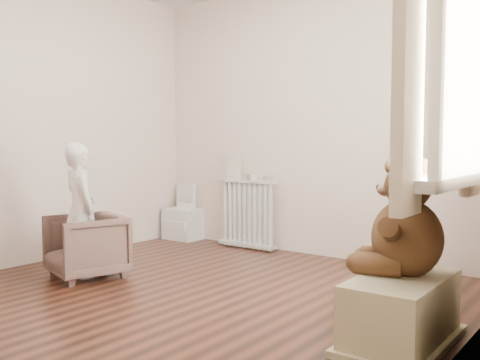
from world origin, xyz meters
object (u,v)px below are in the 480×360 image
Objects in this scene: child at (80,210)px; toy_bench at (402,307)px; radiator at (247,210)px; teddy_bear at (407,218)px; armchair at (86,246)px; toy_vanity at (183,215)px; plush_cat at (458,156)px.

child is 1.37× the size of toy_bench.
teddy_bear reaches higher than radiator.
teddy_bear reaches higher than armchair.
toy_bench is (3.07, -1.58, -0.08)m from toy_vanity.
radiator is 1.78m from armchair.
radiator is 2.74m from toy_bench.
radiator reaches higher than armchair.
toy_vanity is at bearing -56.36° from child.
child is 1.71× the size of teddy_bear.
armchair is at bearing -73.79° from child.
toy_bench is 0.48m from teddy_bear.
teddy_bear is 0.54m from plush_cat.
toy_vanity is (-0.87, -0.03, -0.11)m from radiator.
armchair is at bearing -177.03° from toy_bench.
toy_vanity is 1.02× the size of teddy_bear.
toy_bench is at bearing -36.23° from radiator.
armchair is (-0.31, -1.75, -0.14)m from radiator.
teddy_bear is (3.06, -1.50, 0.40)m from toy_vanity.
plush_cat is (2.66, 0.61, 0.75)m from armchair.
toy_vanity is at bearing 124.11° from armchair.
toy_bench is at bearing -103.89° from plush_cat.
teddy_bear is (2.51, 0.21, 0.42)m from armchair.
armchair is 2.36× the size of plush_cat.
armchair is 2.52m from toy_bench.
toy_vanity is 3.47m from plush_cat.
radiator reaches higher than toy_bench.
plush_cat is at bearing 57.35° from teddy_bear.
toy_vanity is at bearing -178.02° from radiator.
radiator is 0.66× the size of child.
child is at bearing -99.86° from radiator.
toy_vanity is 0.81× the size of toy_bench.
toy_vanity is at bearing 163.43° from plush_cat.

